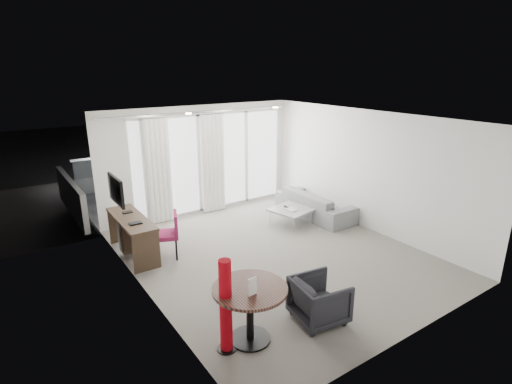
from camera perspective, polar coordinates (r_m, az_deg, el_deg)
floor at (r=7.81m, az=2.51°, el=-8.83°), size 5.00×6.00×0.00m
ceiling at (r=7.05m, az=2.79°, el=10.47°), size 5.00×6.00×0.00m
wall_left at (r=6.23m, az=-16.14°, el=-3.53°), size 0.00×6.00×2.60m
wall_right at (r=9.00m, az=15.52°, el=2.97°), size 0.00×6.00×2.60m
wall_front at (r=5.40m, az=22.25°, el=-7.54°), size 5.00×0.00×2.60m
window_panel at (r=9.95m, az=-6.33°, el=4.28°), size 4.00×0.02×2.38m
window_frame at (r=9.93m, az=-6.29°, el=4.26°), size 4.10×0.06×2.44m
curtain_left at (r=9.23m, az=-13.81°, el=2.82°), size 0.60×0.20×2.38m
curtain_right at (r=9.78m, az=-6.13°, el=4.06°), size 0.60×0.20×2.38m
curtain_track at (r=9.46m, az=-7.74°, el=11.23°), size 4.80×0.04×0.04m
downlight_a at (r=7.96m, az=-9.63°, el=10.99°), size 0.12×0.12×0.02m
downlight_b at (r=9.04m, az=2.78°, el=11.97°), size 0.12×0.12×0.02m
desk at (r=7.97m, az=-17.20°, el=-6.08°), size 0.50×1.61×0.75m
tv at (r=7.55m, az=-19.39°, el=0.25°), size 0.05×0.80×0.50m
desk_chair at (r=7.69m, az=-12.78°, el=-6.08°), size 0.62×0.60×0.88m
round_table at (r=5.42m, az=-0.86°, el=-17.04°), size 1.21×1.21×0.78m
menu_card at (r=5.10m, az=-0.51°, el=-15.03°), size 0.13×0.03×0.23m
red_lamp at (r=5.14m, az=-4.35°, el=-15.98°), size 0.31×0.31×1.27m
tub_armchair at (r=5.89m, az=9.03°, el=-15.01°), size 0.80×0.78×0.64m
coffee_table at (r=9.16m, az=5.05°, el=-3.51°), size 0.98×0.98×0.37m
remote at (r=9.19m, az=4.30°, el=-2.26°), size 0.09×0.18×0.02m
magazine at (r=9.05m, az=5.07°, el=-2.60°), size 0.26×0.32×0.02m
sofa at (r=9.72m, az=8.40°, el=-1.63°), size 0.82×2.09×0.61m
terrace_slab at (r=11.60m, az=-9.66°, el=-0.40°), size 5.60×3.00×0.12m
rattan_chair_a at (r=11.11m, az=-7.66°, el=1.64°), size 0.74×0.74×0.90m
rattan_chair_b at (r=12.39m, az=-0.92°, el=3.35°), size 0.68×0.68×0.85m
rattan_table at (r=11.62m, az=-5.82°, el=1.50°), size 0.69×0.69×0.54m
balustrade at (r=12.74m, az=-12.55°, el=3.67°), size 5.50×0.06×1.05m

